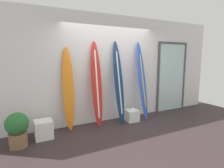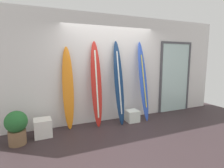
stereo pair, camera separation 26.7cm
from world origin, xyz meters
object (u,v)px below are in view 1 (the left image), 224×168
at_px(surfboard_crimson, 97,85).
at_px(display_block_center, 44,129).
at_px(display_block_left, 132,115).
at_px(surfboard_sunset, 68,89).
at_px(surfboard_navy, 119,83).
at_px(potted_plant, 17,128).
at_px(surfboard_cobalt, 142,81).
at_px(glass_door, 171,76).

xyz_separation_m(surfboard_crimson, display_block_center, (-1.29, -0.17, -0.85)).
height_order(surfboard_crimson, display_block_left, surfboard_crimson).
relative_size(surfboard_sunset, surfboard_navy, 0.92).
xyz_separation_m(surfboard_navy, potted_plant, (-2.35, -0.31, -0.68)).
distance_m(surfboard_crimson, potted_plant, 1.92).
relative_size(display_block_left, potted_plant, 0.48).
bearing_deg(display_block_left, surfboard_navy, 167.99).
distance_m(surfboard_cobalt, display_block_center, 2.74).
relative_size(surfboard_sunset, surfboard_crimson, 0.93).
bearing_deg(potted_plant, display_block_center, 22.39).
distance_m(surfboard_sunset, surfboard_crimson, 0.69).
height_order(surfboard_sunset, surfboard_cobalt, surfboard_cobalt).
xyz_separation_m(surfboard_crimson, glass_door, (2.67, 0.21, 0.08)).
height_order(surfboard_crimson, surfboard_cobalt, surfboard_cobalt).
bearing_deg(display_block_left, surfboard_sunset, 172.61).
xyz_separation_m(surfboard_navy, display_block_left, (0.36, -0.08, -0.90)).
xyz_separation_m(surfboard_cobalt, display_block_left, (-0.36, -0.07, -0.92)).
height_order(surfboard_crimson, potted_plant, surfboard_crimson).
distance_m(surfboard_crimson, display_block_left, 1.31).
height_order(surfboard_navy, surfboard_cobalt, surfboard_cobalt).
xyz_separation_m(surfboard_crimson, surfboard_cobalt, (1.31, -0.07, 0.03)).
xyz_separation_m(surfboard_navy, display_block_center, (-1.87, -0.11, -0.86)).
bearing_deg(surfboard_sunset, potted_plant, -157.99).
bearing_deg(surfboard_navy, surfboard_cobalt, -0.95).
relative_size(display_block_left, glass_door, 0.15).
xyz_separation_m(surfboard_crimson, display_block_left, (0.95, -0.14, -0.89)).
distance_m(display_block_center, potted_plant, 0.55).
distance_m(surfboard_sunset, display_block_left, 1.83).
height_order(surfboard_sunset, potted_plant, surfboard_sunset).
height_order(glass_door, potted_plant, glass_door).
height_order(surfboard_navy, potted_plant, surfboard_navy).
distance_m(surfboard_navy, surfboard_cobalt, 0.73).
bearing_deg(display_block_center, display_block_left, 0.79).
relative_size(surfboard_cobalt, display_block_center, 5.57).
bearing_deg(display_block_left, glass_door, 11.26).
relative_size(surfboard_cobalt, potted_plant, 3.15).
bearing_deg(display_block_center, surfboard_sunset, 21.71).
xyz_separation_m(surfboard_sunset, surfboard_crimson, (0.68, -0.07, 0.07)).
height_order(surfboard_crimson, surfboard_navy, surfboard_navy).
bearing_deg(surfboard_sunset, surfboard_cobalt, -4.20).
xyz_separation_m(surfboard_sunset, display_block_center, (-0.61, -0.24, -0.77)).
relative_size(display_block_center, potted_plant, 0.57).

